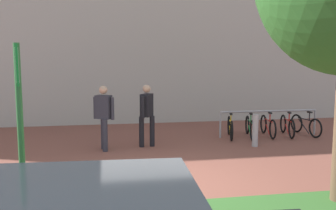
# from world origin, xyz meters

# --- Properties ---
(ground_plane) EXTENTS (60.00, 60.00, 0.00)m
(ground_plane) POSITION_xyz_m (0.00, 0.00, 0.00)
(ground_plane) COLOR brown
(parking_sign_post) EXTENTS (0.10, 0.36, 2.59)m
(parking_sign_post) POSITION_xyz_m (-2.24, -1.65, 1.68)
(parking_sign_post) COLOR #2D7238
(parking_sign_post) RESTS_ON ground
(bike_at_sign) EXTENTS (1.65, 0.50, 0.86)m
(bike_at_sign) POSITION_xyz_m (-2.19, -1.50, 0.35)
(bike_at_sign) COLOR black
(bike_at_sign) RESTS_ON ground
(bike_rack_cluster) EXTENTS (3.21, 1.60, 0.83)m
(bike_rack_cluster) POSITION_xyz_m (3.90, 4.01, 0.35)
(bike_rack_cluster) COLOR #99999E
(bike_rack_cluster) RESTS_ON ground
(bollard_steel) EXTENTS (0.16, 0.16, 0.90)m
(bollard_steel) POSITION_xyz_m (2.92, 2.78, 0.45)
(bollard_steel) COLOR #ADADB2
(bollard_steel) RESTS_ON ground
(person_suited_navy) EXTENTS (0.44, 0.54, 1.72)m
(person_suited_navy) POSITION_xyz_m (-0.04, 3.29, 0.98)
(person_suited_navy) COLOR black
(person_suited_navy) RESTS_ON ground
(person_suited_dark) EXTENTS (0.54, 0.43, 1.72)m
(person_suited_dark) POSITION_xyz_m (-1.20, 3.08, 0.98)
(person_suited_dark) COLOR #2D2D38
(person_suited_dark) RESTS_ON ground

